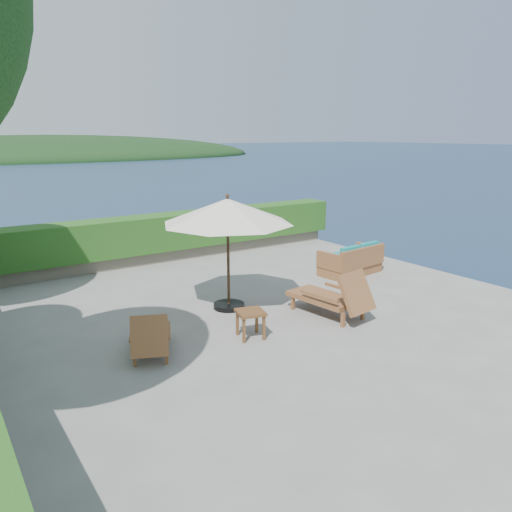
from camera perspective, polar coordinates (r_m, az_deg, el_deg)
ground at (r=10.15m, az=1.14°, el=-7.16°), size 12.00×12.00×0.00m
foundation at (r=10.80m, az=1.10°, el=-14.87°), size 12.00×12.00×3.00m
ocean at (r=11.57m, az=1.07°, el=-21.18°), size 600.00×600.00×0.00m
offshore_island at (r=150.98m, az=-22.86°, el=10.26°), size 126.00×57.60×12.60m
planter_wall_far at (r=14.82m, az=-11.46°, el=0.06°), size 12.00×0.60×0.36m
hedge_far at (r=14.68m, az=-11.58°, el=2.61°), size 12.40×0.90×1.00m
patio_umbrella at (r=10.24m, az=-3.26°, el=5.00°), size 2.76×2.76×2.45m
lounge_left at (r=8.64m, az=-11.95°, el=-8.87°), size 1.13×1.56×0.83m
lounge_right at (r=10.24m, az=8.85°, el=-4.56°), size 0.97×1.88×1.04m
side_table at (r=9.10m, az=-0.64°, el=-6.84°), size 0.59×0.59×0.52m
wicker_loveseat at (r=13.43m, az=10.90°, el=-0.69°), size 1.81×1.07×0.85m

